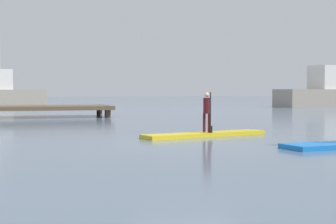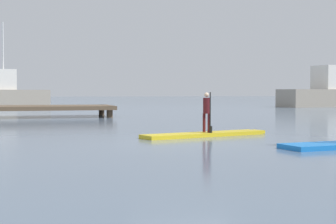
% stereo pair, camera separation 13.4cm
% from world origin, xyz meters
% --- Properties ---
extents(ground_plane, '(240.00, 240.00, 0.00)m').
position_xyz_m(ground_plane, '(0.00, 0.00, 0.00)').
color(ground_plane, slate).
extents(paddleboard_near, '(3.74, 1.65, 0.10)m').
position_xyz_m(paddleboard_near, '(1.00, 1.62, 0.05)').
color(paddleboard_near, gold).
rests_on(paddleboard_near, ground).
extents(paddler_child_solo, '(0.23, 0.37, 1.07)m').
position_xyz_m(paddler_child_solo, '(1.02, 1.61, 0.69)').
color(paddler_child_solo, '#4C1419').
rests_on(paddler_child_solo, paddleboard_near).
extents(fishing_boat_green_midground, '(9.19, 3.68, 6.46)m').
position_xyz_m(fishing_boat_green_midground, '(19.99, 25.21, 1.20)').
color(fishing_boat_green_midground, '#9E9384').
rests_on(fishing_boat_green_midground, ground).
extents(motor_boat_small_navy, '(8.32, 4.16, 7.37)m').
position_xyz_m(motor_boat_small_navy, '(-5.64, 37.99, 1.13)').
color(motor_boat_small_navy, '#9E9384').
rests_on(motor_boat_small_navy, ground).
extents(floating_dock, '(8.18, 3.20, 0.53)m').
position_xyz_m(floating_dock, '(-3.67, 13.65, 0.43)').
color(floating_dock, brown).
rests_on(floating_dock, ground).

